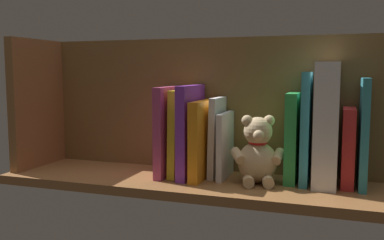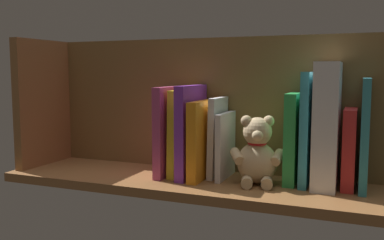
# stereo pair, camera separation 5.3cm
# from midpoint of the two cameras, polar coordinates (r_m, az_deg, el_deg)

# --- Properties ---
(ground_plane) EXTENTS (0.94, 0.26, 0.02)m
(ground_plane) POSITION_cam_midpoint_polar(r_m,az_deg,el_deg) (1.06, -1.45, -8.31)
(ground_plane) COLOR brown
(shelf_back_panel) EXTENTS (0.94, 0.02, 0.35)m
(shelf_back_panel) POSITION_cam_midpoint_polar(r_m,az_deg,el_deg) (1.13, 0.44, 2.09)
(shelf_back_panel) COLOR brown
(shelf_back_panel) RESTS_ON ground_plane
(shelf_side_divider) EXTENTS (0.02, 0.20, 0.35)m
(shelf_side_divider) POSITION_cam_midpoint_polar(r_m,az_deg,el_deg) (1.26, -21.07, 2.10)
(shelf_side_divider) COLOR brown
(shelf_side_divider) RESTS_ON ground_plane
(book_0) EXTENTS (0.02, 0.12, 0.25)m
(book_0) POSITION_cam_midpoint_polar(r_m,az_deg,el_deg) (1.01, 20.52, -1.71)
(book_0) COLOR teal
(book_0) RESTS_ON ground_plane
(book_1) EXTENTS (0.03, 0.10, 0.18)m
(book_1) POSITION_cam_midpoint_polar(r_m,az_deg,el_deg) (1.02, 18.71, -3.48)
(book_1) COLOR red
(book_1) RESTS_ON ground_plane
(dictionary_thick_white) EXTENTS (0.05, 0.13, 0.28)m
(dictionary_thick_white) POSITION_cam_midpoint_polar(r_m,az_deg,el_deg) (1.00, 16.04, -0.61)
(dictionary_thick_white) COLOR white
(dictionary_thick_white) RESTS_ON ground_plane
(book_2) EXTENTS (0.02, 0.11, 0.26)m
(book_2) POSITION_cam_midpoint_polar(r_m,az_deg,el_deg) (1.01, 13.54, -1.07)
(book_2) COLOR teal
(book_2) RESTS_ON ground_plane
(book_3) EXTENTS (0.03, 0.11, 0.21)m
(book_3) POSITION_cam_midpoint_polar(r_m,az_deg,el_deg) (1.02, 11.79, -2.32)
(book_3) COLOR green
(book_3) RESTS_ON ground_plane
(teddy_bear) EXTENTS (0.13, 0.12, 0.16)m
(teddy_bear) POSITION_cam_midpoint_polar(r_m,az_deg,el_deg) (1.01, 7.26, -4.43)
(teddy_bear) COLOR #D1B284
(teddy_bear) RESTS_ON ground_plane
(book_4) EXTENTS (0.01, 0.12, 0.16)m
(book_4) POSITION_cam_midpoint_polar(r_m,az_deg,el_deg) (1.05, 3.02, -3.37)
(book_4) COLOR silver
(book_4) RESTS_ON ground_plane
(book_5) EXTENTS (0.02, 0.11, 0.20)m
(book_5) POSITION_cam_midpoint_polar(r_m,az_deg,el_deg) (1.06, 1.93, -2.28)
(book_5) COLOR silver
(book_5) RESTS_ON ground_plane
(book_6) EXTENTS (0.02, 0.16, 0.19)m
(book_6) POSITION_cam_midpoint_polar(r_m,az_deg,el_deg) (1.05, 0.03, -2.59)
(book_6) COLOR orange
(book_6) RESTS_ON ground_plane
(book_7) EXTENTS (0.02, 0.16, 0.23)m
(book_7) POSITION_cam_midpoint_polar(r_m,az_deg,el_deg) (1.06, -1.60, -1.50)
(book_7) COLOR purple
(book_7) RESTS_ON ground_plane
(book_8) EXTENTS (0.02, 0.14, 0.21)m
(book_8) POSITION_cam_midpoint_polar(r_m,az_deg,el_deg) (1.08, -2.91, -1.68)
(book_8) COLOR yellow
(book_8) RESTS_ON ground_plane
(book_9) EXTENTS (0.02, 0.15, 0.22)m
(book_9) POSITION_cam_midpoint_polar(r_m,az_deg,el_deg) (1.08, -4.52, -1.46)
(book_9) COLOR #B23F72
(book_9) RESTS_ON ground_plane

